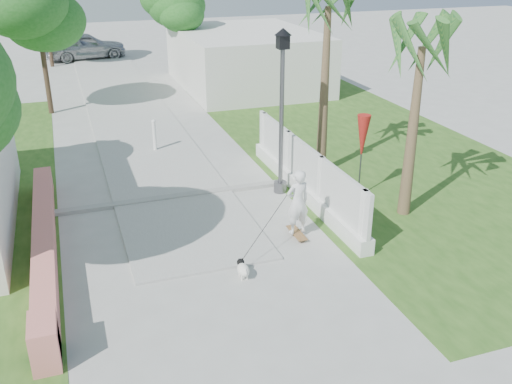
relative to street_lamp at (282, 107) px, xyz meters
name	(u,v)px	position (x,y,z in m)	size (l,w,h in m)	color
ground	(241,328)	(-2.90, -5.50, -2.43)	(90.00, 90.00, 0.00)	#B7B7B2
path_strip	(115,85)	(-2.90, 14.50, -2.40)	(3.20, 36.00, 0.06)	#B7B7B2
curb	(174,197)	(-2.90, 0.50, -2.38)	(6.50, 0.25, 0.10)	#999993
grass_right	(366,148)	(4.10, 2.50, -2.42)	(8.00, 20.00, 0.01)	#2D571B
pink_wall	(44,251)	(-6.20, -1.95, -2.11)	(0.45, 8.20, 0.80)	#E27774
lattice_fence	(304,178)	(0.50, -0.50, -1.88)	(0.35, 7.00, 1.50)	white
building_right	(246,59)	(3.10, 12.50, -1.13)	(6.00, 8.00, 2.60)	silver
street_lamp	(282,107)	(0.00, 0.00, 0.00)	(0.44, 0.44, 4.44)	#59595E
bollard	(154,134)	(-2.70, 4.50, -1.84)	(0.14, 0.14, 1.09)	white
patio_umbrella	(363,138)	(1.90, -1.00, -0.74)	(0.36, 0.36, 2.30)	#59595E
tree_path_left	(38,16)	(-5.88, 10.48, 1.39)	(3.40, 3.40, 5.23)	#4C3826
tree_path_right	(177,8)	(0.32, 14.48, 1.07)	(3.00, 3.00, 4.79)	#4C3826
palm_far	(328,18)	(1.70, 1.00, 2.06)	(1.80, 1.80, 5.30)	brown
palm_near	(421,58)	(2.50, -2.30, 1.53)	(1.80, 1.80, 4.70)	brown
skateboarder	(271,222)	(-1.39, -3.01, -1.71)	(2.06, 1.56, 1.67)	olive
dog	(243,269)	(-2.34, -3.87, -2.23)	(0.24, 0.54, 0.37)	white
parked_car	(85,46)	(-3.74, 22.11, -1.64)	(1.86, 4.61, 1.57)	#A1A2A9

